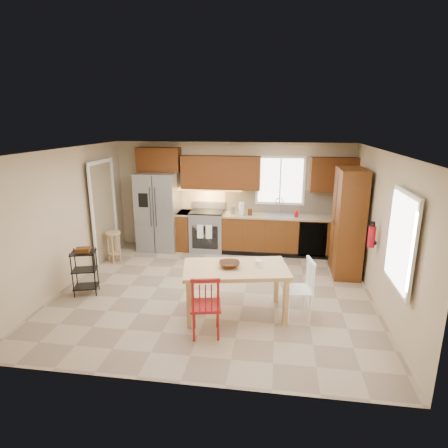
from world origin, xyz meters
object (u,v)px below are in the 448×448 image
object	(u,v)px
chair_red	(206,304)
table_bowl	(229,267)
fire_extinguisher	(372,237)
range_stove	(207,231)
dining_table	(236,291)
chair_white	(297,289)
pantry	(348,223)
refrigerator	(159,211)
soap_bottle	(296,213)
bar_stool	(114,247)
utility_cart	(85,272)
table_jar	(259,264)

from	to	relation	value
chair_red	table_bowl	distance (m)	0.77
fire_extinguisher	table_bowl	world-z (taller)	fire_extinguisher
chair_red	table_bowl	xyz separation A→B (m)	(0.25, 0.65, 0.32)
range_stove	dining_table	bearing A→B (deg)	-71.15
fire_extinguisher	chair_white	bearing A→B (deg)	-144.89
chair_white	table_bowl	bearing A→B (deg)	81.28
pantry	range_stove	bearing A→B (deg)	161.71
dining_table	table_bowl	size ratio (longest dim) A/B	4.94
refrigerator	soap_bottle	world-z (taller)	refrigerator
fire_extinguisher	bar_stool	world-z (taller)	fire_extinguisher
pantry	table_bowl	xyz separation A→B (m)	(-2.07, -1.96, -0.26)
soap_bottle	chair_red	bearing A→B (deg)	-111.38
pantry	utility_cart	bearing A→B (deg)	-160.86
refrigerator	chair_white	size ratio (longest dim) A/B	1.94
soap_bottle	table_jar	distance (m)	2.85
chair_white	table_jar	xyz separation A→B (m)	(-0.60, 0.05, 0.35)
fire_extinguisher	table_jar	bearing A→B (deg)	-156.04
soap_bottle	bar_stool	xyz separation A→B (m)	(-3.90, -0.95, -0.66)
dining_table	utility_cart	distance (m)	2.72
soap_bottle	bar_stool	distance (m)	4.07
table_bowl	range_stove	bearing A→B (deg)	107.10
soap_bottle	chair_white	distance (m)	2.86
range_stove	soap_bottle	world-z (taller)	soap_bottle
refrigerator	soap_bottle	bearing A→B (deg)	-0.45
pantry	chair_white	world-z (taller)	pantry
pantry	fire_extinguisher	xyz separation A→B (m)	(0.20, -1.05, 0.05)
refrigerator	range_stove	xyz separation A→B (m)	(1.15, 0.06, -0.45)
pantry	chair_red	xyz separation A→B (m)	(-2.32, -2.61, -0.58)
range_stove	table_bowl	size ratio (longest dim) A/B	2.85
dining_table	chair_white	size ratio (longest dim) A/B	1.70
range_stove	utility_cart	xyz separation A→B (m)	(-1.69, -2.61, -0.05)
table_bowl	table_jar	distance (m)	0.46
refrigerator	table_bowl	distance (m)	3.55
soap_bottle	dining_table	distance (m)	3.10
range_stove	chair_white	size ratio (longest dim) A/B	0.98
dining_table	table_bowl	distance (m)	0.41
range_stove	chair_red	distance (m)	3.65
table_jar	utility_cart	xyz separation A→B (m)	(-3.05, 0.24, -0.41)
dining_table	pantry	bearing A→B (deg)	33.36
pantry	dining_table	bearing A→B (deg)	-135.20
refrigerator	table_jar	distance (m)	3.75
chair_white	pantry	bearing A→B (deg)	-39.64
chair_white	utility_cart	distance (m)	3.66
range_stove	chair_white	world-z (taller)	chair_white
soap_bottle	fire_extinguisher	bearing A→B (deg)	-59.47
pantry	chair_red	bearing A→B (deg)	-131.68
pantry	table_jar	bearing A→B (deg)	-131.13
chair_red	chair_white	size ratio (longest dim) A/B	1.00
fire_extinguisher	table_bowl	size ratio (longest dim) A/B	1.11
refrigerator	chair_red	xyz separation A→B (m)	(1.81, -3.54, -0.44)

